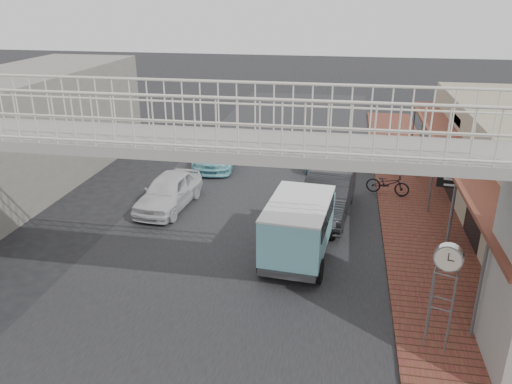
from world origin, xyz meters
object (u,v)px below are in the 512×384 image
at_px(white_hatchback, 169,191).
at_px(angkot_far, 217,151).
at_px(street_clock, 448,262).
at_px(arrow_sign, 483,179).
at_px(motorcycle_near, 388,183).
at_px(angkot_van, 300,221).
at_px(angkot_curb, 326,152).
at_px(dark_sedan, 327,195).
at_px(motorcycle_far, 382,161).

bearing_deg(white_hatchback, angkot_far, 89.21).
distance_m(street_clock, arrow_sign, 5.80).
bearing_deg(motorcycle_near, angkot_van, 167.23).
height_order(angkot_far, motorcycle_near, angkot_far).
height_order(angkot_curb, angkot_far, angkot_far).
bearing_deg(angkot_curb, dark_sedan, 87.71).
xyz_separation_m(angkot_van, motorcycle_near, (3.25, 6.10, -0.74)).
relative_size(angkot_curb, motorcycle_near, 2.44).
relative_size(angkot_curb, arrow_sign, 1.46).
bearing_deg(angkot_far, white_hatchback, -100.13).
relative_size(angkot_curb, angkot_van, 1.03).
height_order(white_hatchback, angkot_curb, white_hatchback).
relative_size(dark_sedan, arrow_sign, 1.59).
distance_m(white_hatchback, motorcycle_near, 9.36).
xyz_separation_m(street_clock, arrow_sign, (1.95, 5.45, 0.25)).
xyz_separation_m(white_hatchback, street_clock, (9.49, -7.20, 1.67)).
distance_m(angkot_far, street_clock, 15.88).
height_order(dark_sedan, motorcycle_far, dark_sedan).
xyz_separation_m(white_hatchback, angkot_far, (0.56, 5.82, -0.01)).
xyz_separation_m(angkot_far, motorcycle_far, (8.26, 0.15, -0.08)).
height_order(angkot_far, angkot_van, angkot_van).
distance_m(motorcycle_near, street_clock, 10.21).
height_order(motorcycle_near, arrow_sign, arrow_sign).
bearing_deg(arrow_sign, white_hatchback, 178.82).
bearing_deg(angkot_far, angkot_curb, 5.84).
bearing_deg(angkot_curb, street_clock, 98.21).
relative_size(angkot_curb, motorcycle_far, 2.64).
xyz_separation_m(angkot_curb, motorcycle_far, (2.76, -0.87, -0.02)).
bearing_deg(street_clock, arrow_sign, 87.32).
distance_m(angkot_far, angkot_van, 10.44).
distance_m(white_hatchback, motorcycle_far, 10.65).
xyz_separation_m(white_hatchback, motorcycle_near, (8.92, 2.84, -0.12)).
distance_m(angkot_van, arrow_sign, 6.11).
bearing_deg(motorcycle_far, angkot_far, 101.45).
xyz_separation_m(dark_sedan, motorcycle_near, (2.49, 2.42, -0.23)).
xyz_separation_m(white_hatchback, arrow_sign, (11.44, -1.75, 1.92)).
distance_m(dark_sedan, street_clock, 8.36).
bearing_deg(street_clock, motorcycle_near, 110.26).
xyz_separation_m(motorcycle_near, arrow_sign, (2.52, -4.58, 2.04)).
bearing_deg(arrow_sign, angkot_far, 152.66).
height_order(dark_sedan, angkot_far, dark_sedan).
relative_size(angkot_van, arrow_sign, 1.41).
bearing_deg(white_hatchback, dark_sedan, 8.47).
xyz_separation_m(white_hatchback, angkot_van, (5.67, -3.26, 0.62)).
height_order(angkot_far, motorcycle_far, angkot_far).
xyz_separation_m(angkot_far, motorcycle_near, (8.36, -2.99, -0.10)).
relative_size(dark_sedan, angkot_curb, 1.09).
distance_m(angkot_van, motorcycle_near, 6.95).
distance_m(white_hatchback, angkot_curb, 9.14).
relative_size(motorcycle_far, arrow_sign, 0.55).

